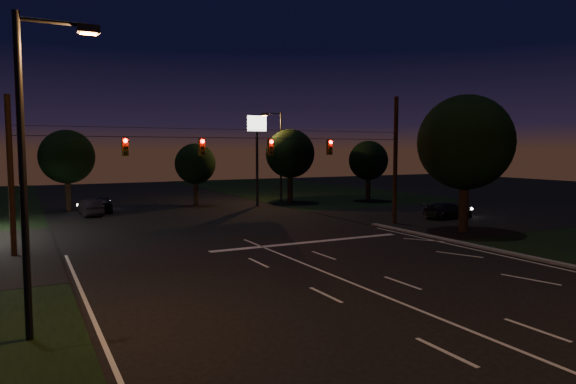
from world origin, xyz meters
TOP-DOWN VIEW (x-y plane):
  - ground at (0.00, 0.00)m, footprint 140.00×140.00m
  - cross_street_right at (20.00, 16.00)m, footprint 20.00×16.00m
  - center_line at (0.00, -6.00)m, footprint 0.14×40.00m
  - stop_bar at (3.00, 11.50)m, footprint 12.00×0.50m
  - utility_pole_right at (12.00, 15.00)m, footprint 0.30×0.30m
  - utility_pole_left at (-12.00, 15.00)m, footprint 0.28×0.28m
  - signal_span at (-0.00, 14.96)m, footprint 24.00×0.40m
  - pole_sign_right at (8.00, 30.00)m, footprint 1.80×0.30m
  - street_light_left at (-11.24, 2.00)m, footprint 2.20×0.35m
  - street_light_right_far at (11.24, 32.00)m, footprint 2.20×0.35m
  - tree_right_near at (13.53, 10.17)m, footprint 6.00×6.00m
  - tree_far_b at (-7.98, 34.13)m, footprint 4.60×4.60m
  - tree_far_c at (3.02, 33.10)m, footprint 3.80×3.80m
  - tree_far_d at (12.02, 31.13)m, footprint 4.80×4.80m
  - tree_far_e at (20.02, 29.11)m, footprint 4.00×4.00m
  - car_oncoming_a at (-5.49, 31.98)m, footprint 2.06×4.14m
  - car_oncoming_b at (-6.70, 29.93)m, footprint 1.68×4.01m
  - car_cross at (17.44, 15.29)m, footprint 4.37×2.02m

SIDE VIEW (x-z plane):
  - ground at x=0.00m, z-range 0.00..0.00m
  - cross_street_right at x=20.00m, z-range -0.01..0.01m
  - utility_pole_right at x=12.00m, z-range -4.50..4.50m
  - utility_pole_left at x=-12.00m, z-range -4.00..4.00m
  - center_line at x=0.00m, z-range 0.00..0.01m
  - stop_bar at x=3.00m, z-range 0.00..0.01m
  - car_cross at x=17.44m, z-range 0.00..1.24m
  - car_oncoming_b at x=-6.70m, z-range 0.00..1.29m
  - car_oncoming_a at x=-5.49m, z-range 0.00..1.36m
  - tree_far_c at x=3.02m, z-range 0.97..6.83m
  - tree_far_e at x=20.02m, z-range 1.03..7.20m
  - tree_far_b at x=-7.98m, z-range 1.12..8.10m
  - tree_far_d at x=12.02m, z-range 1.18..8.47m
  - street_light_left at x=-11.24m, z-range 0.74..9.74m
  - street_light_right_far at x=11.24m, z-range 0.74..9.74m
  - signal_span at x=0.00m, z-range 4.72..6.28m
  - tree_right_near at x=13.53m, z-range 1.30..10.06m
  - pole_sign_right at x=8.00m, z-range 2.04..10.44m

